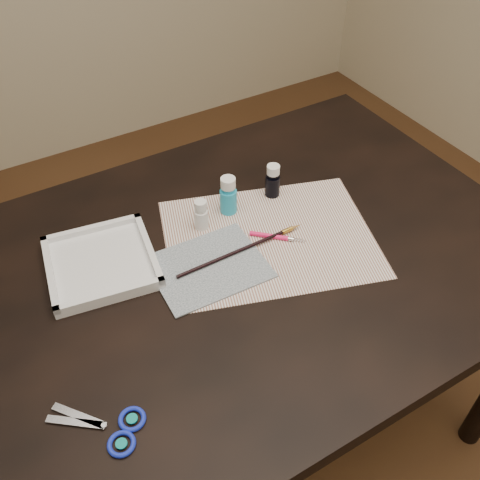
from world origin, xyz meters
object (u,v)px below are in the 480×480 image
canvas (209,267)px  palette_tray (101,262)px  paper (269,238)px  paint_bottle_cyan (228,195)px  paint_bottle_white (201,215)px  scissors (93,427)px  paint_bottle_navy (273,181)px

canvas → palette_tray: 0.23m
paper → palette_tray: size_ratio=2.08×
paint_bottle_cyan → palette_tray: (-0.32, -0.02, -0.04)m
paint_bottle_white → scissors: (-0.38, -0.35, -0.03)m
canvas → paint_bottle_cyan: 0.19m
palette_tray → scissors: bearing=-111.9°
paper → scissors: scissors is taller
paint_bottle_cyan → scissors: (-0.46, -0.36, -0.04)m
paint_bottle_navy → scissors: 0.69m
paint_bottle_white → paint_bottle_cyan: 0.08m
paint_bottle_cyan → paint_bottle_navy: paint_bottle_cyan is taller
paint_bottle_cyan → paint_bottle_navy: bearing=-0.1°
paint_bottle_cyan → scissors: size_ratio=0.54×
paint_bottle_cyan → paint_bottle_navy: size_ratio=1.12×
paint_bottle_navy → scissors: paint_bottle_navy is taller
canvas → paint_bottle_navy: bearing=29.2°
paint_bottle_cyan → paint_bottle_white: bearing=-167.1°
paper → canvas: (-0.16, -0.01, 0.00)m
scissors → canvas: bearing=-108.4°
canvas → paint_bottle_navy: 0.29m
palette_tray → paper: bearing=-16.8°
paper → paint_bottle_navy: 0.16m
paint_bottle_navy → palette_tray: (-0.44, -0.02, -0.03)m
canvas → palette_tray: (-0.19, 0.12, 0.01)m
paint_bottle_cyan → palette_tray: 0.32m
paint_bottle_white → paint_bottle_cyan: paint_bottle_cyan is taller
paper → canvas: 0.16m
palette_tray → paint_bottle_white: bearing=0.5°
paint_bottle_navy → paper: bearing=-125.3°
paint_bottle_white → canvas: bearing=-111.0°
scissors → paint_bottle_white: bearing=-100.1°
paint_bottle_navy → canvas: bearing=-150.8°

